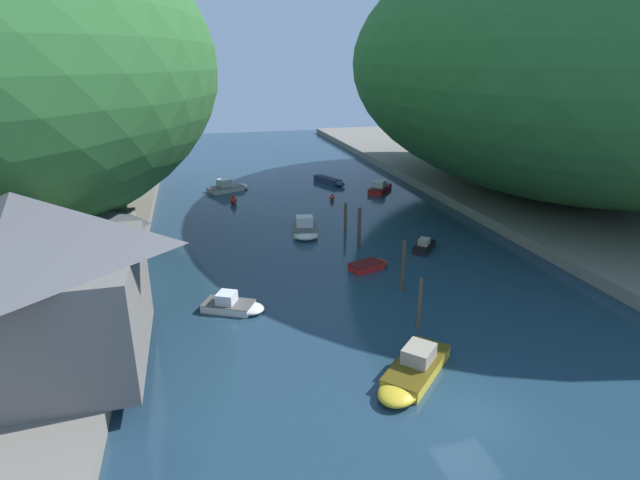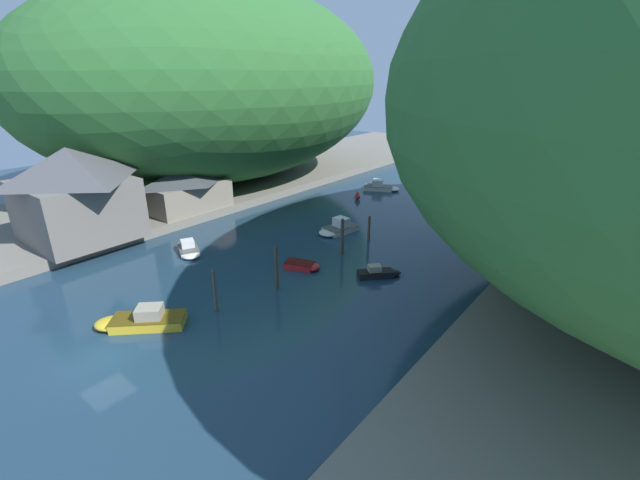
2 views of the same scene
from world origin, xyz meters
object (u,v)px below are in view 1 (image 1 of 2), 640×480
at_px(boat_moored_right, 331,181).
at_px(boat_mid_channel, 413,371).
at_px(boat_cabin_cruiser, 381,187).
at_px(boat_red_skiff, 370,265).
at_px(boat_near_quay, 425,245).
at_px(person_on_quay, 88,295).
at_px(boat_white_cruiser, 234,305).
at_px(channel_buoy_near, 332,197).
at_px(boat_small_dinghy, 305,229).
at_px(waterfront_building, 29,281).
at_px(boat_far_right_bank, 229,187).
at_px(channel_buoy_far, 233,200).
at_px(boathouse_shed, 87,237).
at_px(person_by_boathouse, 102,261).

height_order(boat_moored_right, boat_mid_channel, boat_mid_channel).
bearing_deg(boat_cabin_cruiser, boat_red_skiff, -74.51).
height_order(boat_near_quay, person_on_quay, person_on_quay).
height_order(boat_white_cruiser, channel_buoy_near, boat_white_cruiser).
relative_size(boat_small_dinghy, boat_moored_right, 0.88).
height_order(waterfront_building, boat_far_right_bank, waterfront_building).
height_order(boat_white_cruiser, boat_far_right_bank, boat_far_right_bank).
bearing_deg(channel_buoy_far, boat_small_dinghy, -65.34).
relative_size(boat_white_cruiser, boat_near_quay, 1.21).
xyz_separation_m(boat_moored_right, channel_buoy_far, (-12.78, -6.35, 0.09)).
bearing_deg(boat_cabin_cruiser, person_on_quay, -98.89).
xyz_separation_m(boat_far_right_bank, channel_buoy_near, (10.83, -7.34, -0.11)).
distance_m(boat_near_quay, channel_buoy_far, 22.81).
distance_m(waterfront_building, channel_buoy_far, 32.55).
height_order(boathouse_shed, boat_small_dinghy, boathouse_shed).
xyz_separation_m(boat_moored_right, channel_buoy_near, (-1.94, -7.55, -0.02)).
bearing_deg(boat_mid_channel, boat_far_right_bank, -35.88).
xyz_separation_m(person_on_quay, person_by_boathouse, (0.00, 5.31, 0.00)).
relative_size(boat_mid_channel, boat_cabin_cruiser, 1.07).
relative_size(boat_moored_right, person_on_quay, 3.18).
bearing_deg(boat_white_cruiser, boat_mid_channel, 66.48).
bearing_deg(boat_cabin_cruiser, boathouse_shed, -107.17).
bearing_deg(boat_red_skiff, channel_buoy_far, -177.23).
relative_size(boathouse_shed, boat_mid_channel, 1.76).
distance_m(boat_small_dinghy, boat_cabin_cruiser, 18.18).
distance_m(waterfront_building, boat_near_quay, 28.98).
bearing_deg(boat_mid_channel, boathouse_shed, 3.08).
height_order(boat_red_skiff, channel_buoy_far, channel_buoy_far).
bearing_deg(channel_buoy_near, waterfront_building, -127.81).
relative_size(boat_white_cruiser, boat_mid_channel, 0.76).
bearing_deg(channel_buoy_far, boat_cabin_cruiser, 5.21).
bearing_deg(boat_far_right_bank, boat_near_quay, 6.09).
bearing_deg(boat_red_skiff, waterfront_building, -84.04).
relative_size(boat_white_cruiser, person_by_boathouse, 2.49).
relative_size(boat_moored_right, person_by_boathouse, 3.18).
distance_m(boat_moored_right, boat_near_quay, 24.21).
height_order(boathouse_shed, channel_buoy_near, boathouse_shed).
bearing_deg(boat_far_right_bank, person_on_quay, -43.55).
height_order(boat_white_cruiser, person_on_quay, person_on_quay).
bearing_deg(boat_red_skiff, channel_buoy_near, 153.47).
xyz_separation_m(boathouse_shed, boat_small_dinghy, (16.68, 6.67, -3.04)).
relative_size(boat_red_skiff, person_on_quay, 1.96).
height_order(boat_near_quay, person_by_boathouse, person_by_boathouse).
relative_size(boathouse_shed, person_by_boathouse, 5.74).
xyz_separation_m(boat_red_skiff, person_by_boathouse, (-18.84, 1.47, 1.66)).
xyz_separation_m(boat_cabin_cruiser, channel_buoy_near, (-6.92, -2.82, -0.07)).
height_order(boat_mid_channel, channel_buoy_near, boat_mid_channel).
height_order(waterfront_building, boat_red_skiff, waterfront_building).
bearing_deg(boathouse_shed, channel_buoy_near, 37.73).
height_order(boathouse_shed, channel_buoy_far, boathouse_shed).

